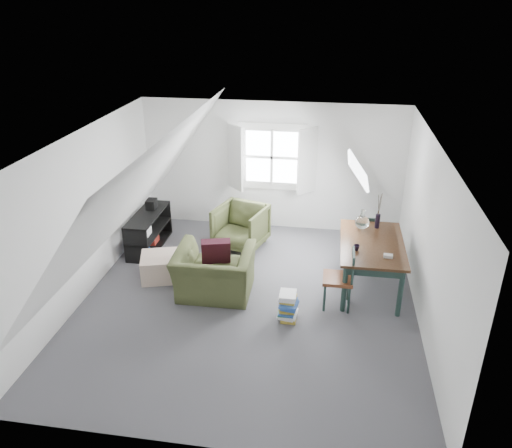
% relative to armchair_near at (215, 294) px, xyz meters
% --- Properties ---
extents(floor, '(5.50, 5.50, 0.00)m').
position_rel_armchair_near_xyz_m(floor, '(0.54, -0.10, 0.00)').
color(floor, '#4F4E53').
rests_on(floor, ground).
extents(ceiling, '(5.50, 5.50, 0.00)m').
position_rel_armchair_near_xyz_m(ceiling, '(0.54, -0.10, 2.50)').
color(ceiling, white).
rests_on(ceiling, wall_back).
extents(wall_back, '(5.00, 0.00, 5.00)m').
position_rel_armchair_near_xyz_m(wall_back, '(0.54, 2.65, 1.25)').
color(wall_back, white).
rests_on(wall_back, ground).
extents(wall_front, '(5.00, 0.00, 5.00)m').
position_rel_armchair_near_xyz_m(wall_front, '(0.54, -2.85, 1.25)').
color(wall_front, white).
rests_on(wall_front, ground).
extents(wall_left, '(0.00, 5.50, 5.50)m').
position_rel_armchair_near_xyz_m(wall_left, '(-1.96, -0.10, 1.25)').
color(wall_left, white).
rests_on(wall_left, ground).
extents(wall_right, '(0.00, 5.50, 5.50)m').
position_rel_armchair_near_xyz_m(wall_right, '(3.04, -0.10, 1.25)').
color(wall_right, white).
rests_on(wall_right, ground).
extents(slope_left, '(3.19, 5.50, 4.48)m').
position_rel_armchair_near_xyz_m(slope_left, '(-1.01, -0.10, 1.78)').
color(slope_left, white).
rests_on(slope_left, wall_left).
extents(slope_right, '(3.19, 5.50, 4.48)m').
position_rel_armchair_near_xyz_m(slope_right, '(2.09, -0.10, 1.78)').
color(slope_right, white).
rests_on(slope_right, wall_right).
extents(dormer_window, '(1.71, 0.35, 1.30)m').
position_rel_armchair_near_xyz_m(dormer_window, '(0.54, 2.57, 1.45)').
color(dormer_window, white).
rests_on(dormer_window, wall_back).
extents(skylight, '(0.35, 0.75, 0.47)m').
position_rel_armchair_near_xyz_m(skylight, '(2.09, 1.20, 1.75)').
color(skylight, white).
rests_on(skylight, slope_right).
extents(armchair_near, '(1.18, 1.04, 0.76)m').
position_rel_armchair_near_xyz_m(armchair_near, '(0.00, 0.00, 0.00)').
color(armchair_near, '#3C4422').
rests_on(armchair_near, floor).
extents(armchair_far, '(1.06, 1.07, 0.79)m').
position_rel_armchair_near_xyz_m(armchair_far, '(0.10, 1.68, 0.00)').
color(armchair_far, '#3C4422').
rests_on(armchair_far, floor).
extents(throw_pillow, '(0.49, 0.36, 0.46)m').
position_rel_armchair_near_xyz_m(throw_pillow, '(0.00, 0.15, 0.67)').
color(throw_pillow, '#3D101D').
rests_on(throw_pillow, armchair_near).
extents(ottoman, '(0.74, 0.74, 0.40)m').
position_rel_armchair_near_xyz_m(ottoman, '(-1.01, 0.36, 0.20)').
color(ottoman, '#C6AB97').
rests_on(ottoman, floor).
extents(dining_table, '(0.97, 1.61, 0.80)m').
position_rel_armchair_near_xyz_m(dining_table, '(2.37, 0.57, 0.70)').
color(dining_table, '#372011').
rests_on(dining_table, floor).
extents(demijohn, '(0.23, 0.23, 0.33)m').
position_rel_armchair_near_xyz_m(demijohn, '(2.22, 1.02, 0.94)').
color(demijohn, silver).
rests_on(demijohn, dining_table).
extents(vase_twigs, '(0.08, 0.08, 0.59)m').
position_rel_armchair_near_xyz_m(vase_twigs, '(2.47, 1.12, 0.94)').
color(vase_twigs, black).
rests_on(vase_twigs, dining_table).
extents(cup, '(0.11, 0.11, 0.09)m').
position_rel_armchair_near_xyz_m(cup, '(2.12, 0.27, 0.80)').
color(cup, black).
rests_on(cup, dining_table).
extents(paper_box, '(0.14, 0.10, 0.04)m').
position_rel_armchair_near_xyz_m(paper_box, '(2.57, 0.12, 0.83)').
color(paper_box, white).
rests_on(paper_box, dining_table).
extents(dining_chair_far, '(0.40, 0.40, 0.86)m').
position_rel_armchair_near_xyz_m(dining_chair_far, '(2.35, 1.52, 0.45)').
color(dining_chair_far, '#5F2E18').
rests_on(dining_chair_far, floor).
extents(dining_chair_near, '(0.43, 0.43, 0.93)m').
position_rel_armchair_near_xyz_m(dining_chair_near, '(1.91, -0.02, 0.48)').
color(dining_chair_near, '#5F2E18').
rests_on(dining_chair_near, floor).
extents(media_shelf, '(0.44, 1.31, 0.67)m').
position_rel_armchair_near_xyz_m(media_shelf, '(-1.56, 1.33, 0.30)').
color(media_shelf, black).
rests_on(media_shelf, floor).
extents(electronics_box, '(0.18, 0.24, 0.19)m').
position_rel_armchair_near_xyz_m(electronics_box, '(-1.56, 1.62, 0.75)').
color(electronics_box, black).
rests_on(electronics_box, media_shelf).
extents(magazine_stack, '(0.31, 0.37, 0.41)m').
position_rel_armchair_near_xyz_m(magazine_stack, '(1.19, -0.47, 0.21)').
color(magazine_stack, '#B29933').
rests_on(magazine_stack, floor).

